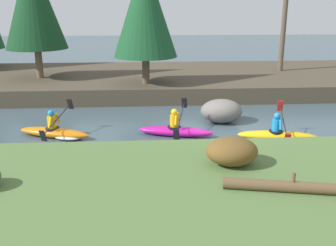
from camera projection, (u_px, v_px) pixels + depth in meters
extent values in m
plane|color=#425660|center=(224.00, 136.00, 14.17)|extent=(90.00, 90.00, 0.00)
cube|color=#56753D|center=(280.00, 207.00, 8.43)|extent=(44.00, 6.56, 0.82)
cube|color=#4C4233|center=(194.00, 80.00, 22.35)|extent=(44.00, 8.67, 0.79)
cylinder|color=brown|center=(39.00, 63.00, 20.52)|extent=(0.36, 0.36, 1.53)
cone|color=#143D1E|center=(33.00, 0.00, 19.59)|extent=(3.13, 3.13, 4.77)
cylinder|color=brown|center=(146.00, 70.00, 19.14)|extent=(0.36, 0.36, 1.32)
cone|color=#194C28|center=(145.00, 8.00, 18.27)|extent=(3.05, 3.05, 4.52)
cylinder|color=brown|center=(284.00, 23.00, 22.15)|extent=(0.28, 0.28, 5.36)
ellipsoid|color=brown|center=(232.00, 151.00, 9.51)|extent=(1.26, 1.05, 0.68)
ellipsoid|color=yellow|center=(277.00, 136.00, 13.65)|extent=(2.76, 1.08, 0.34)
cone|color=yellow|center=(314.00, 137.00, 13.51)|extent=(0.38, 0.26, 0.20)
cylinder|color=black|center=(276.00, 132.00, 13.62)|extent=(0.56, 0.56, 0.08)
cylinder|color=#1984CC|center=(276.00, 125.00, 13.54)|extent=(0.35, 0.35, 0.42)
sphere|color=#1E89D1|center=(277.00, 116.00, 13.45)|extent=(0.27, 0.27, 0.23)
cylinder|color=#1984CC|center=(279.00, 121.00, 13.73)|extent=(0.13, 0.24, 0.35)
cylinder|color=#1984CC|center=(281.00, 125.00, 13.28)|extent=(0.13, 0.24, 0.35)
cylinder|color=black|center=(284.00, 122.00, 13.48)|extent=(0.38, 1.89, 0.65)
cube|color=red|center=(280.00, 106.00, 14.29)|extent=(0.23, 0.19, 0.41)
cube|color=red|center=(287.00, 139.00, 12.67)|extent=(0.23, 0.19, 0.41)
ellipsoid|color=#C61999|center=(175.00, 131.00, 14.13)|extent=(2.77, 1.22, 0.34)
cone|color=#C61999|center=(210.00, 133.00, 13.92)|extent=(0.39, 0.28, 0.20)
cylinder|color=black|center=(174.00, 127.00, 14.10)|extent=(0.58, 0.58, 0.08)
cylinder|color=yellow|center=(174.00, 121.00, 14.02)|extent=(0.36, 0.36, 0.42)
sphere|color=yellow|center=(174.00, 112.00, 13.93)|extent=(0.28, 0.28, 0.23)
cylinder|color=yellow|center=(178.00, 117.00, 14.20)|extent=(0.14, 0.24, 0.35)
cylinder|color=yellow|center=(176.00, 120.00, 13.75)|extent=(0.14, 0.24, 0.35)
cylinder|color=black|center=(181.00, 118.00, 13.95)|extent=(0.49, 1.87, 0.65)
cube|color=black|center=(184.00, 103.00, 14.75)|extent=(0.23, 0.20, 0.41)
cube|color=black|center=(176.00, 134.00, 13.14)|extent=(0.23, 0.20, 0.41)
ellipsoid|color=orange|center=(54.00, 133.00, 13.98)|extent=(2.75, 1.45, 0.34)
cone|color=orange|center=(86.00, 135.00, 13.66)|extent=(0.40, 0.30, 0.20)
cylinder|color=black|center=(52.00, 129.00, 13.95)|extent=(0.61, 0.61, 0.08)
cylinder|color=yellow|center=(52.00, 122.00, 13.88)|extent=(0.38, 0.38, 0.42)
sphere|color=#1E89D1|center=(51.00, 113.00, 13.78)|extent=(0.29, 0.29, 0.23)
cylinder|color=yellow|center=(58.00, 118.00, 14.05)|extent=(0.16, 0.24, 0.35)
cylinder|color=yellow|center=(50.00, 122.00, 13.61)|extent=(0.16, 0.24, 0.35)
cylinder|color=black|center=(57.00, 119.00, 13.78)|extent=(0.66, 1.82, 0.65)
cube|color=black|center=(70.00, 104.00, 14.57)|extent=(0.24, 0.21, 0.41)
cube|color=black|center=(43.00, 136.00, 13.00)|extent=(0.24, 0.21, 0.41)
ellipsoid|color=white|center=(68.00, 136.00, 13.86)|extent=(1.27, 1.02, 0.18)
ellipsoid|color=slate|center=(221.00, 111.00, 15.64)|extent=(1.66, 1.30, 0.94)
cylinder|color=brown|center=(283.00, 186.00, 8.20)|extent=(2.48, 0.72, 0.24)
cylinder|color=brown|center=(294.00, 177.00, 8.10)|extent=(0.08, 0.08, 0.20)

